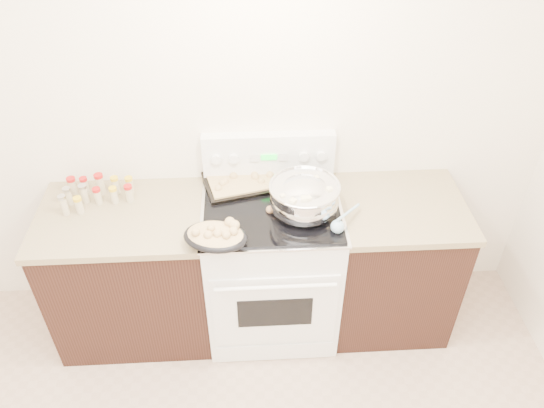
{
  "coord_description": "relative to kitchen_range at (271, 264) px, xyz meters",
  "views": [
    {
      "loc": [
        0.22,
        -0.84,
        2.78
      ],
      "look_at": [
        0.35,
        1.37,
        1.0
      ],
      "focal_mm": 35.0,
      "sensor_mm": 36.0,
      "label": 1
    }
  ],
  "objects": [
    {
      "name": "wooden_spoon",
      "position": [
        0.01,
        -0.01,
        0.46
      ],
      "size": [
        0.12,
        0.23,
        0.04
      ],
      "color": "#AB7A4E",
      "rests_on": "kitchen_range"
    },
    {
      "name": "counter_left",
      "position": [
        -0.83,
        0.01,
        -0.03
      ],
      "size": [
        0.93,
        0.67,
        0.92
      ],
      "color": "black",
      "rests_on": "ground"
    },
    {
      "name": "baking_sheet",
      "position": [
        -0.15,
        0.22,
        0.47
      ],
      "size": [
        0.5,
        0.4,
        0.06
      ],
      "color": "black",
      "rests_on": "kitchen_range"
    },
    {
      "name": "kitchen_range",
      "position": [
        0.0,
        0.0,
        0.0
      ],
      "size": [
        0.78,
        0.73,
        1.22
      ],
      "color": "white",
      "rests_on": "ground"
    },
    {
      "name": "counter_right",
      "position": [
        0.73,
        0.01,
        -0.03
      ],
      "size": [
        0.73,
        0.67,
        0.92
      ],
      "color": "black",
      "rests_on": "ground"
    },
    {
      "name": "roasting_pan",
      "position": [
        -0.29,
        -0.28,
        0.5
      ],
      "size": [
        0.38,
        0.31,
        0.11
      ],
      "color": "black",
      "rests_on": "kitchen_range"
    },
    {
      "name": "spice_jars",
      "position": [
        -0.98,
        0.14,
        0.49
      ],
      "size": [
        0.38,
        0.24,
        0.13
      ],
      "color": "#BFB28C",
      "rests_on": "counter_left"
    },
    {
      "name": "blue_ladle",
      "position": [
        0.34,
        -0.21,
        0.48
      ],
      "size": [
        0.19,
        0.22,
        0.09
      ],
      "color": "#8FB8D6",
      "rests_on": "kitchen_range"
    },
    {
      "name": "mixing_bowl",
      "position": [
        0.17,
        -0.05,
        0.54
      ],
      "size": [
        0.45,
        0.45,
        0.22
      ],
      "color": "silver",
      "rests_on": "kitchen_range"
    },
    {
      "name": "room_shell",
      "position": [
        -0.35,
        -1.42,
        1.21
      ],
      "size": [
        4.1,
        3.6,
        2.75
      ],
      "color": "white",
      "rests_on": "ground"
    }
  ]
}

